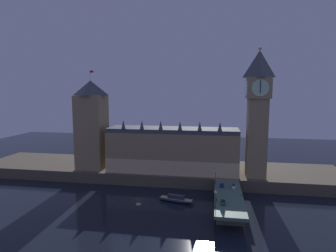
% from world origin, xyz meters
% --- Properties ---
extents(ground_plane, '(400.00, 400.00, 0.00)m').
position_xyz_m(ground_plane, '(0.00, 0.00, 0.00)').
color(ground_plane, black).
extents(embankment, '(220.00, 42.00, 6.33)m').
position_xyz_m(embankment, '(0.00, 39.00, 3.17)').
color(embankment, brown).
rests_on(embankment, ground_plane).
extents(parliament_hall, '(74.45, 19.81, 30.17)m').
position_xyz_m(parliament_hall, '(12.25, 30.22, 18.87)').
color(parliament_hall, '#9E845B').
rests_on(parliament_hall, embankment).
extents(clock_tower, '(12.43, 12.54, 68.80)m').
position_xyz_m(clock_tower, '(58.34, 26.56, 42.74)').
color(clock_tower, '#9E845B').
rests_on(clock_tower, embankment).
extents(victoria_tower, '(16.11, 16.11, 58.47)m').
position_xyz_m(victoria_tower, '(-36.69, 29.40, 32.71)').
color(victoria_tower, '#9E845B').
rests_on(victoria_tower, embankment).
extents(bridge, '(12.36, 46.00, 6.72)m').
position_xyz_m(bridge, '(42.81, -5.00, 4.43)').
color(bridge, '#476656').
rests_on(bridge, ground_plane).
extents(car_northbound_lead, '(1.97, 4.02, 1.51)m').
position_xyz_m(car_northbound_lead, '(40.09, 5.79, 7.43)').
color(car_northbound_lead, navy).
rests_on(car_northbound_lead, bridge).
extents(car_northbound_trail, '(1.99, 3.89, 1.53)m').
position_xyz_m(car_northbound_trail, '(40.09, -15.44, 7.43)').
color(car_northbound_trail, '#235633').
rests_on(car_northbound_trail, bridge).
extents(car_southbound_trail, '(1.89, 4.75, 1.56)m').
position_xyz_m(car_southbound_trail, '(45.53, 5.11, 7.46)').
color(car_southbound_trail, silver).
rests_on(car_southbound_trail, bridge).
extents(pedestrian_near_rail, '(0.38, 0.38, 1.83)m').
position_xyz_m(pedestrian_near_rail, '(37.37, -13.51, 7.69)').
color(pedestrian_near_rail, black).
rests_on(pedestrian_near_rail, bridge).
extents(pedestrian_mid_walk, '(0.38, 0.38, 1.78)m').
position_xyz_m(pedestrian_mid_walk, '(48.25, -5.21, 7.67)').
color(pedestrian_mid_walk, black).
rests_on(pedestrian_mid_walk, bridge).
extents(street_lamp_near, '(1.34, 0.60, 6.92)m').
position_xyz_m(street_lamp_near, '(36.97, -19.72, 11.05)').
color(street_lamp_near, '#2D3333').
rests_on(street_lamp_near, bridge).
extents(street_lamp_far, '(1.34, 0.60, 6.84)m').
position_xyz_m(street_lamp_far, '(36.97, 9.72, 11.00)').
color(street_lamp_far, '#2D3333').
rests_on(street_lamp_far, bridge).
extents(boat_upstream, '(18.15, 7.36, 3.46)m').
position_xyz_m(boat_upstream, '(18.68, -0.41, 1.27)').
color(boat_upstream, '#1E2842').
rests_on(boat_upstream, ground_plane).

